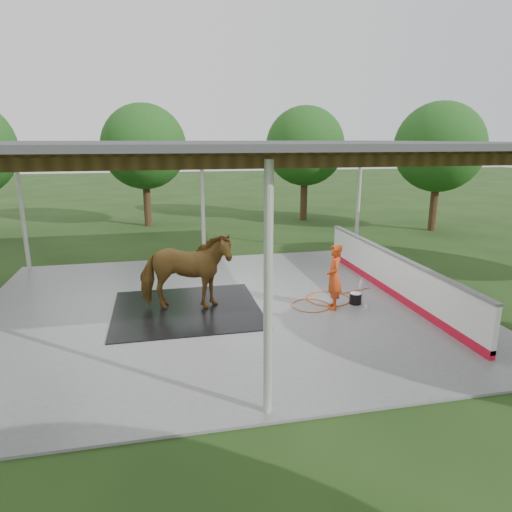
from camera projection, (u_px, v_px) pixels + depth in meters
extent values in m
plane|color=#1E3814|center=(224.00, 308.00, 11.57)|extent=(100.00, 100.00, 0.00)
cube|color=slate|center=(224.00, 307.00, 11.56)|extent=(12.00, 10.00, 0.05)
cylinder|color=beige|center=(268.00, 294.00, 6.63)|extent=(0.14, 0.14, 3.85)
cylinder|color=beige|center=(22.00, 210.00, 14.36)|extent=(0.14, 0.14, 3.85)
cylinder|color=beige|center=(203.00, 205.00, 15.53)|extent=(0.14, 0.14, 3.85)
cylinder|color=beige|center=(358.00, 200.00, 16.69)|extent=(0.14, 0.14, 3.85)
cube|color=brown|center=(266.00, 162.00, 6.35)|extent=(12.00, 0.10, 0.18)
cube|color=brown|center=(245.00, 158.00, 7.77)|extent=(12.00, 0.10, 0.18)
cube|color=brown|center=(231.00, 155.00, 9.19)|extent=(12.00, 0.10, 0.18)
cube|color=brown|center=(221.00, 153.00, 10.61)|extent=(12.00, 0.10, 0.18)
cube|color=brown|center=(213.00, 151.00, 12.03)|extent=(12.00, 0.10, 0.18)
cube|color=brown|center=(207.00, 150.00, 13.45)|extent=(12.00, 0.10, 0.18)
cube|color=brown|center=(202.00, 149.00, 14.87)|extent=(12.00, 0.10, 0.18)
cube|color=brown|center=(440.00, 151.00, 11.78)|extent=(0.12, 10.00, 0.18)
cube|color=#38383A|center=(221.00, 144.00, 10.56)|extent=(12.60, 10.60, 0.10)
cube|color=red|center=(390.00, 290.00, 12.47)|extent=(0.14, 8.00, 0.20)
cube|color=white|center=(392.00, 272.00, 12.35)|extent=(0.12, 8.00, 1.00)
cube|color=slate|center=(393.00, 254.00, 12.22)|extent=(0.16, 8.00, 0.06)
cylinder|color=#382314|center=(147.00, 203.00, 22.24)|extent=(0.36, 0.36, 2.20)
sphere|color=#194714|center=(144.00, 147.00, 21.57)|extent=(4.00, 4.00, 4.00)
cylinder|color=#382314|center=(304.00, 199.00, 23.88)|extent=(0.36, 0.36, 2.20)
sphere|color=#194714|center=(305.00, 146.00, 23.21)|extent=(4.00, 4.00, 4.00)
cylinder|color=#382314|center=(434.00, 207.00, 21.12)|extent=(0.36, 0.36, 2.20)
sphere|color=#194714|center=(439.00, 147.00, 20.45)|extent=(4.00, 4.00, 4.00)
cube|color=black|center=(187.00, 309.00, 11.30)|extent=(3.56, 3.33, 0.03)
imported|color=brown|center=(185.00, 272.00, 11.06)|extent=(2.40, 1.35, 1.92)
imported|color=#C74015|center=(334.00, 277.00, 11.22)|extent=(0.51, 0.66, 1.63)
cylinder|color=black|center=(355.00, 299.00, 11.70)|extent=(0.31, 0.31, 0.27)
cylinder|color=white|center=(356.00, 294.00, 11.66)|extent=(0.28, 0.28, 0.03)
imported|color=silver|center=(361.00, 284.00, 12.79)|extent=(0.16, 0.16, 0.32)
imported|color=#338CD8|center=(366.00, 306.00, 11.30)|extent=(0.10, 0.11, 0.18)
torus|color=#C0480D|center=(328.00, 299.00, 12.05)|extent=(1.16, 1.16, 0.02)
torus|color=#C0480D|center=(311.00, 305.00, 11.57)|extent=(0.98, 0.98, 0.02)
cylinder|color=#C0480D|center=(350.00, 292.00, 12.59)|extent=(1.32, 0.45, 0.02)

